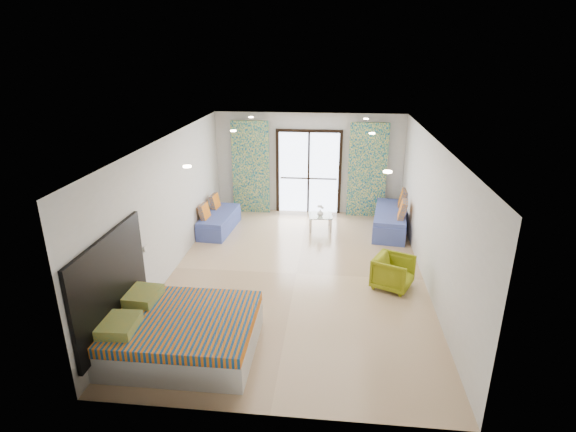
# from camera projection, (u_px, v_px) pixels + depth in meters

# --- Properties ---
(floor) EXTENTS (5.00, 7.50, 0.01)m
(floor) POSITION_uv_depth(u_px,v_px,m) (296.00, 274.00, 9.02)
(floor) COLOR tan
(floor) RESTS_ON ground
(ceiling) EXTENTS (5.00, 7.50, 0.01)m
(ceiling) POSITION_uv_depth(u_px,v_px,m) (297.00, 140.00, 8.08)
(ceiling) COLOR silver
(ceiling) RESTS_ON ground
(wall_back) EXTENTS (5.00, 0.01, 2.70)m
(wall_back) POSITION_uv_depth(u_px,v_px,m) (309.00, 164.00, 12.04)
(wall_back) COLOR silver
(wall_back) RESTS_ON ground
(wall_front) EXTENTS (5.00, 0.01, 2.70)m
(wall_front) POSITION_uv_depth(u_px,v_px,m) (268.00, 322.00, 5.05)
(wall_front) COLOR silver
(wall_front) RESTS_ON ground
(wall_left) EXTENTS (0.01, 7.50, 2.70)m
(wall_left) POSITION_uv_depth(u_px,v_px,m) (170.00, 206.00, 8.79)
(wall_left) COLOR silver
(wall_left) RESTS_ON ground
(wall_right) EXTENTS (0.01, 7.50, 2.70)m
(wall_right) POSITION_uv_depth(u_px,v_px,m) (431.00, 215.00, 8.30)
(wall_right) COLOR silver
(wall_right) RESTS_ON ground
(balcony_door) EXTENTS (1.76, 0.08, 2.28)m
(balcony_door) POSITION_uv_depth(u_px,v_px,m) (309.00, 167.00, 12.05)
(balcony_door) COLOR black
(balcony_door) RESTS_ON floor
(balcony_rail) EXTENTS (1.52, 0.03, 0.04)m
(balcony_rail) POSITION_uv_depth(u_px,v_px,m) (308.00, 178.00, 12.16)
(balcony_rail) COLOR #595451
(balcony_rail) RESTS_ON balcony_door
(curtain_left) EXTENTS (1.00, 0.10, 2.50)m
(curtain_left) POSITION_uv_depth(u_px,v_px,m) (251.00, 168.00, 12.06)
(curtain_left) COLOR beige
(curtain_left) RESTS_ON floor
(curtain_right) EXTENTS (1.00, 0.10, 2.50)m
(curtain_right) POSITION_uv_depth(u_px,v_px,m) (367.00, 171.00, 11.76)
(curtain_right) COLOR beige
(curtain_right) RESTS_ON floor
(downlight_a) EXTENTS (0.12, 0.12, 0.02)m
(downlight_a) POSITION_uv_depth(u_px,v_px,m) (187.00, 166.00, 6.36)
(downlight_a) COLOR #FFE0B2
(downlight_a) RESTS_ON ceiling
(downlight_b) EXTENTS (0.12, 0.12, 0.02)m
(downlight_b) POSITION_uv_depth(u_px,v_px,m) (388.00, 172.00, 6.09)
(downlight_b) COLOR #FFE0B2
(downlight_b) RESTS_ON ceiling
(downlight_c) EXTENTS (0.12, 0.12, 0.02)m
(downlight_c) POSITION_uv_depth(u_px,v_px,m) (233.00, 131.00, 9.16)
(downlight_c) COLOR #FFE0B2
(downlight_c) RESTS_ON ceiling
(downlight_d) EXTENTS (0.12, 0.12, 0.02)m
(downlight_d) POSITION_uv_depth(u_px,v_px,m) (372.00, 133.00, 8.88)
(downlight_d) COLOR #FFE0B2
(downlight_d) RESTS_ON ceiling
(downlight_e) EXTENTS (0.12, 0.12, 0.02)m
(downlight_e) POSITION_uv_depth(u_px,v_px,m) (251.00, 117.00, 11.02)
(downlight_e) COLOR #FFE0B2
(downlight_e) RESTS_ON ceiling
(downlight_f) EXTENTS (0.12, 0.12, 0.02)m
(downlight_f) POSITION_uv_depth(u_px,v_px,m) (366.00, 119.00, 10.75)
(downlight_f) COLOR #FFE0B2
(downlight_f) RESTS_ON ceiling
(headboard) EXTENTS (0.06, 2.10, 1.50)m
(headboard) POSITION_uv_depth(u_px,v_px,m) (111.00, 285.00, 6.46)
(headboard) COLOR black
(headboard) RESTS_ON floor
(switch_plate) EXTENTS (0.02, 0.10, 0.10)m
(switch_plate) POSITION_uv_depth(u_px,v_px,m) (145.00, 249.00, 7.63)
(switch_plate) COLOR silver
(switch_plate) RESTS_ON wall_left
(bed) EXTENTS (2.10, 1.71, 0.72)m
(bed) POSITION_uv_depth(u_px,v_px,m) (182.00, 333.00, 6.62)
(bed) COLOR silver
(bed) RESTS_ON floor
(daybed_left) EXTENTS (0.75, 1.67, 0.81)m
(daybed_left) POSITION_uv_depth(u_px,v_px,m) (219.00, 221.00, 11.10)
(daybed_left) COLOR #4555A4
(daybed_left) RESTS_ON floor
(daybed_right) EXTENTS (1.00, 2.01, 0.95)m
(daybed_right) POSITION_uv_depth(u_px,v_px,m) (391.00, 220.00, 11.06)
(daybed_right) COLOR #4555A4
(daybed_right) RESTS_ON floor
(coffee_table) EXTENTS (0.62, 0.62, 0.65)m
(coffee_table) POSITION_uv_depth(u_px,v_px,m) (320.00, 217.00, 11.14)
(coffee_table) COLOR silver
(coffee_table) RESTS_ON floor
(vase) EXTENTS (0.19, 0.20, 0.16)m
(vase) POSITION_uv_depth(u_px,v_px,m) (320.00, 213.00, 11.04)
(vase) COLOR white
(vase) RESTS_ON coffee_table
(armchair) EXTENTS (0.85, 0.87, 0.69)m
(armchair) POSITION_uv_depth(u_px,v_px,m) (393.00, 271.00, 8.39)
(armchair) COLOR olive
(armchair) RESTS_ON floor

